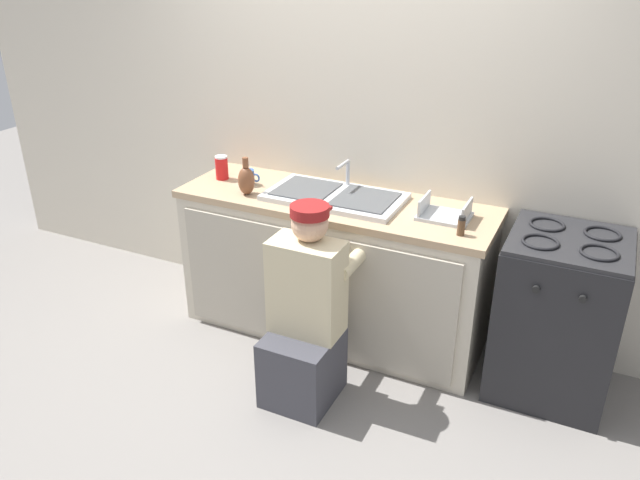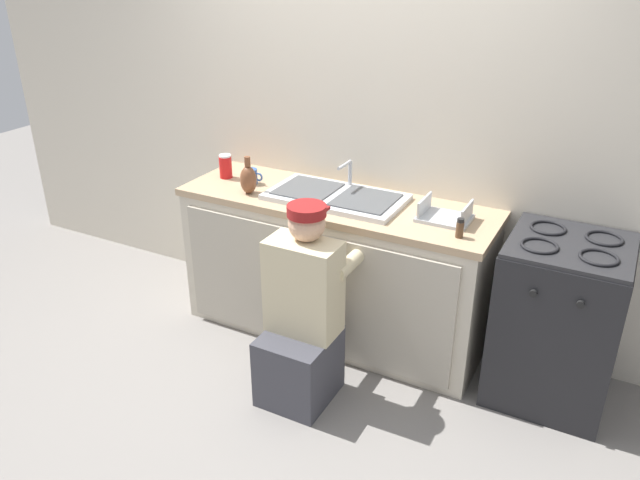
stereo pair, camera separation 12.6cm
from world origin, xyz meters
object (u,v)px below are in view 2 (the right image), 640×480
Objects in this scene: plumber_person at (302,321)px; dish_rack_tray at (445,216)px; sink_double_basin at (336,196)px; coffee_mug at (251,176)px; vase_decorative at (248,179)px; stove_range at (557,321)px; spice_bottle_pepper at (460,228)px; soda_cup_red at (226,166)px.

plumber_person is 0.96m from dish_rack_tray.
sink_double_basin is 0.59m from coffee_mug.
coffee_mug is at bearing 138.58° from plumber_person.
dish_rack_tray is at bearing 7.98° from vase_decorative.
coffee_mug reaches higher than stove_range.
vase_decorative reaches higher than stove_range.
vase_decorative reaches higher than spice_bottle_pepper.
vase_decorative reaches higher than soda_cup_red.
dish_rack_tray is (1.45, -0.00, -0.05)m from soda_cup_red.
stove_range is 0.81m from dish_rack_tray.
vase_decorative is at bearing -61.92° from coffee_mug.
sink_double_basin is at bearing 101.03° from plumber_person.
soda_cup_red is at bearing 179.80° from stove_range.
sink_double_basin reaches higher than dish_rack_tray.
sink_double_basin is at bearing -0.36° from soda_cup_red.
sink_double_basin is 0.85× the size of stove_range.
dish_rack_tray is at bearing 0.36° from sink_double_basin.
vase_decorative reaches higher than sink_double_basin.
stove_range is at bearing -0.54° from dish_rack_tray.
soda_cup_red reaches higher than stove_range.
coffee_mug is at bearing 118.08° from vase_decorative.
stove_range is at bearing -0.09° from sink_double_basin.
soda_cup_red is (-2.12, 0.01, 0.52)m from stove_range.
spice_bottle_pepper is at bearing -161.84° from stove_range.
plumber_person is at bearing -35.00° from soda_cup_red.
dish_rack_tray is (0.66, 0.00, 0.01)m from sink_double_basin.
soda_cup_red reaches higher than coffee_mug.
coffee_mug is 0.21m from soda_cup_red.
soda_cup_red is at bearing 145.00° from plumber_person.
dish_rack_tray is at bearing -0.04° from soda_cup_red.
spice_bottle_pepper is 1.60m from soda_cup_red.
vase_decorative is (0.08, -0.15, 0.04)m from coffee_mug.
stove_range is at bearing 28.02° from plumber_person.
coffee_mug is at bearing -179.36° from dish_rack_tray.
plumber_person is 10.52× the size of spice_bottle_pepper.
vase_decorative reaches higher than coffee_mug.
sink_double_basin is 5.26× the size of soda_cup_red.
plumber_person reaches higher than soda_cup_red.
plumber_person is 0.96m from spice_bottle_pepper.
spice_bottle_pepper reaches higher than stove_range.
spice_bottle_pepper is (1.30, -0.02, -0.04)m from vase_decorative.
plumber_person reaches higher than sink_double_basin.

